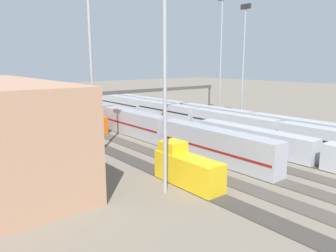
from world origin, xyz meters
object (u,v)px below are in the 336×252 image
train_on_track_4 (321,154)px  train_on_track_7 (91,121)px  train_on_track_1 (207,113)px  train_on_track_8 (187,168)px  signal_gantry (147,93)px  light_mast_2 (244,49)px  light_mast_0 (221,43)px  light_mast_3 (165,60)px  light_mast_1 (90,43)px  train_on_track_2 (195,115)px  train_on_track_6 (131,123)px

train_on_track_4 → train_on_track_7: bearing=18.4°
train_on_track_1 → train_on_track_8: train_on_track_8 is taller
train_on_track_8 → signal_gantry: signal_gantry is taller
light_mast_2 → train_on_track_7: bearing=72.1°
train_on_track_7 → light_mast_0: bearing=-97.0°
light_mast_3 → light_mast_0: bearing=-53.9°
train_on_track_4 → light_mast_0: 49.74m
light_mast_1 → light_mast_2: (7.72, -46.51, 0.66)m
train_on_track_2 → light_mast_2: size_ratio=3.21×
train_on_track_4 → light_mast_3: bearing=73.7°
light_mast_1 → light_mast_2: 47.15m
light_mast_2 → light_mast_3: (-25.93, 46.39, -3.32)m
light_mast_2 → train_on_track_1: bearing=57.2°
light_mast_3 → signal_gantry: 44.72m
train_on_track_2 → light_mast_3: (-30.48, 33.61, 13.40)m
train_on_track_6 → signal_gantry: size_ratio=1.59×
train_on_track_4 → train_on_track_2: bearing=-15.0°
train_on_track_4 → train_on_track_1: size_ratio=0.41×
train_on_track_7 → signal_gantry: bearing=-93.4°
train_on_track_8 → signal_gantry: (36.98, -20.00, 5.64)m
train_on_track_8 → light_mast_0: 56.93m
train_on_track_4 → signal_gantry: signal_gantry is taller
train_on_track_6 → light_mast_0: size_ratio=2.16×
train_on_track_1 → light_mast_3: 51.25m
train_on_track_2 → light_mast_2: light_mast_2 is taller
train_on_track_7 → light_mast_2: size_ratio=0.34×
train_on_track_8 → light_mast_2: light_mast_2 is taller
train_on_track_6 → signal_gantry: bearing=-50.9°
train_on_track_6 → train_on_track_8: same height
signal_gantry → train_on_track_6: bearing=129.1°
train_on_track_2 → train_on_track_1: bearing=-84.7°
train_on_track_7 → light_mast_3: light_mast_3 is taller
train_on_track_7 → train_on_track_6: bearing=-151.0°
train_on_track_8 → light_mast_2: 52.58m
light_mast_2 → light_mast_3: size_ratio=1.26×
train_on_track_7 → train_on_track_1: train_on_track_7 is taller
train_on_track_4 → signal_gantry: (44.10, 0.00, 5.78)m
train_on_track_7 → light_mast_1: light_mast_1 is taller
train_on_track_6 → train_on_track_4: bearing=-164.5°
train_on_track_4 → train_on_track_1: bearing=-21.6°
train_on_track_7 → light_mast_3: (-38.11, 8.61, 13.24)m
train_on_track_7 → light_mast_2: light_mast_2 is taller
train_on_track_1 → light_mast_2: 19.05m
train_on_track_6 → light_mast_3: bearing=154.9°
train_on_track_8 → light_mast_1: (17.98, 3.73, 15.90)m
train_on_track_7 → light_mast_1: 26.92m
light_mast_1 → train_on_track_4: bearing=-136.6°
light_mast_1 → signal_gantry: (19.00, -23.73, -10.26)m
light_mast_0 → train_on_track_6: bearing=97.8°
train_on_track_1 → signal_gantry: size_ratio=2.55×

